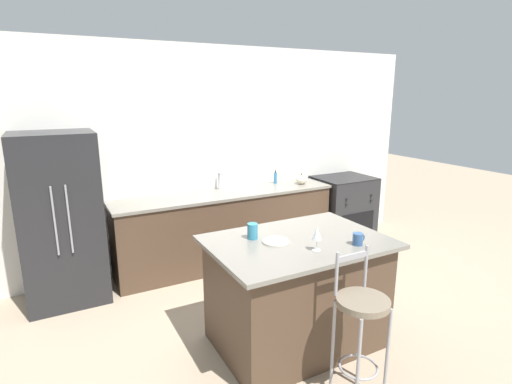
# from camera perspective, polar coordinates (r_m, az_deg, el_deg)

# --- Properties ---
(ground_plane) EXTENTS (18.00, 18.00, 0.00)m
(ground_plane) POSITION_cam_1_polar(r_m,az_deg,el_deg) (4.97, -2.46, -11.44)
(ground_plane) COLOR tan
(wall_back) EXTENTS (6.00, 0.07, 2.70)m
(wall_back) POSITION_cam_1_polar(r_m,az_deg,el_deg) (5.14, -5.77, 5.16)
(wall_back) COLOR silver
(wall_back) RESTS_ON ground_plane
(back_counter) EXTENTS (2.80, 0.63, 0.94)m
(back_counter) POSITION_cam_1_polar(r_m,az_deg,el_deg) (5.09, -4.25, -5.13)
(back_counter) COLOR #4C3828
(back_counter) RESTS_ON ground_plane
(sink_faucet) EXTENTS (0.02, 0.13, 0.22)m
(sink_faucet) POSITION_cam_1_polar(r_m,az_deg,el_deg) (5.09, -5.22, 1.92)
(sink_faucet) COLOR #ADAFB5
(sink_faucet) RESTS_ON back_counter
(kitchen_island) EXTENTS (1.47, 1.04, 0.95)m
(kitchen_island) POSITION_cam_1_polar(r_m,az_deg,el_deg) (3.54, 5.81, -13.96)
(kitchen_island) COLOR #4C3828
(kitchen_island) RESTS_ON ground_plane
(refrigerator) EXTENTS (0.77, 0.69, 1.77)m
(refrigerator) POSITION_cam_1_polar(r_m,az_deg,el_deg) (4.53, -26.08, -3.51)
(refrigerator) COLOR #232326
(refrigerator) RESTS_ON ground_plane
(oven_range) EXTENTS (0.80, 0.68, 0.96)m
(oven_range) POSITION_cam_1_polar(r_m,az_deg,el_deg) (5.98, 12.23, -2.40)
(oven_range) COLOR #28282B
(oven_range) RESTS_ON ground_plane
(bar_stool_near) EXTENTS (0.37, 0.37, 1.09)m
(bar_stool_near) POSITION_cam_1_polar(r_m,az_deg,el_deg) (2.99, 14.77, -17.03)
(bar_stool_near) COLOR #99999E
(bar_stool_near) RESTS_ON ground_plane
(dinner_plate) EXTENTS (0.22, 0.22, 0.02)m
(dinner_plate) POSITION_cam_1_polar(r_m,az_deg,el_deg) (3.29, 2.82, -7.04)
(dinner_plate) COLOR beige
(dinner_plate) RESTS_ON kitchen_island
(wine_glass) EXTENTS (0.07, 0.07, 0.19)m
(wine_glass) POSITION_cam_1_polar(r_m,az_deg,el_deg) (3.11, 8.71, -5.91)
(wine_glass) COLOR white
(wine_glass) RESTS_ON kitchen_island
(coffee_mug) EXTENTS (0.11, 0.08, 0.10)m
(coffee_mug) POSITION_cam_1_polar(r_m,az_deg,el_deg) (3.32, 14.36, -6.52)
(coffee_mug) COLOR #335689
(coffee_mug) RESTS_ON kitchen_island
(tumbler_cup) EXTENTS (0.09, 0.09, 0.13)m
(tumbler_cup) POSITION_cam_1_polar(r_m,az_deg,el_deg) (3.34, -0.50, -5.62)
(tumbler_cup) COLOR teal
(tumbler_cup) RESTS_ON kitchen_island
(pumpkin_decoration) EXTENTS (0.15, 0.15, 0.14)m
(pumpkin_decoration) POSITION_cam_1_polar(r_m,az_deg,el_deg) (5.42, 6.50, 1.78)
(pumpkin_decoration) COLOR beige
(pumpkin_decoration) RESTS_ON back_counter
(soap_bottle) EXTENTS (0.05, 0.05, 0.18)m
(soap_bottle) POSITION_cam_1_polar(r_m,az_deg,el_deg) (5.41, 2.78, 2.02)
(soap_bottle) COLOR teal
(soap_bottle) RESTS_ON back_counter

